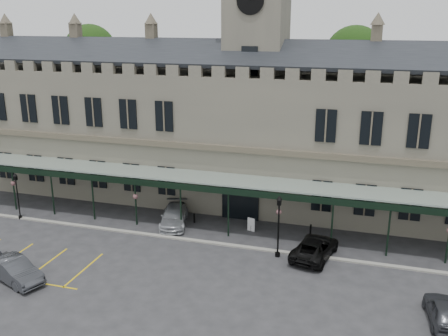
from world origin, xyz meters
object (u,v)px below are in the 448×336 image
(car_taxi, at_px, (174,216))
(lamp_post_left, at_px, (17,192))
(station_building, at_px, (255,133))
(sign_board, at_px, (251,225))
(lamp_post_mid, at_px, (279,221))
(clock_tower, at_px, (256,60))
(car_right_a, at_px, (444,312))
(car_left_b, at_px, (14,270))
(car_van, at_px, (315,248))

(car_taxi, bearing_deg, lamp_post_left, 175.99)
(station_building, relative_size, sign_board, 52.70)
(lamp_post_mid, xyz_separation_m, sign_board, (-2.92, 3.83, -2.23))
(lamp_post_mid, distance_m, sign_board, 5.31)
(clock_tower, xyz_separation_m, lamp_post_left, (-18.20, -10.55, -10.65))
(sign_board, distance_m, car_right_a, 16.39)
(station_building, distance_m, clock_tower, 6.64)
(lamp_post_left, height_order, sign_board, lamp_post_left)
(station_building, bearing_deg, car_left_b, -120.51)
(car_right_a, bearing_deg, car_van, -43.23)
(car_left_b, xyz_separation_m, car_taxi, (6.50, 11.75, -0.04))
(lamp_post_left, bearing_deg, car_right_a, -10.44)
(lamp_post_left, height_order, car_right_a, lamp_post_left)
(clock_tower, distance_m, car_right_a, 25.60)
(sign_board, height_order, car_left_b, car_left_b)
(car_left_b, bearing_deg, car_right_a, -62.91)
(lamp_post_mid, height_order, car_right_a, lamp_post_mid)
(car_van, bearing_deg, sign_board, -17.81)
(clock_tower, relative_size, sign_board, 21.78)
(sign_board, bearing_deg, lamp_post_left, -152.30)
(lamp_post_mid, xyz_separation_m, car_left_b, (-15.92, -8.42, -2.01))
(car_van, relative_size, car_right_a, 1.22)
(station_building, relative_size, lamp_post_mid, 12.75)
(car_taxi, height_order, car_van, car_taxi)
(car_taxi, relative_size, car_van, 0.98)
(clock_tower, xyz_separation_m, sign_board, (1.50, -7.34, -12.56))
(sign_board, xyz_separation_m, car_van, (5.50, -3.13, 0.17))
(station_building, xyz_separation_m, clock_tower, (0.00, 0.09, 6.64))
(lamp_post_left, relative_size, car_right_a, 0.97)
(car_taxi, bearing_deg, car_left_b, -134.49)
(clock_tower, bearing_deg, station_building, -90.00)
(car_van, bearing_deg, station_building, -44.18)
(station_building, bearing_deg, car_taxi, -122.76)
(station_building, bearing_deg, sign_board, -78.32)
(station_building, relative_size, car_van, 11.48)
(clock_tower, distance_m, car_taxi, 15.48)
(car_left_b, relative_size, car_right_a, 1.11)
(sign_board, relative_size, car_right_a, 0.27)
(lamp_post_left, relative_size, lamp_post_mid, 0.88)
(car_left_b, distance_m, car_taxi, 13.42)
(car_left_b, height_order, car_right_a, car_left_b)
(clock_tower, bearing_deg, car_taxi, -122.47)
(lamp_post_mid, xyz_separation_m, car_right_a, (10.56, -5.48, -2.06))
(car_right_a, bearing_deg, clock_tower, -53.51)
(lamp_post_left, relative_size, car_left_b, 0.88)
(station_building, xyz_separation_m, lamp_post_left, (-18.20, -10.46, -4.01))
(car_left_b, distance_m, car_van, 20.63)
(sign_board, distance_m, car_left_b, 17.87)
(sign_board, height_order, car_taxi, car_taxi)
(lamp_post_left, bearing_deg, lamp_post_mid, -1.60)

